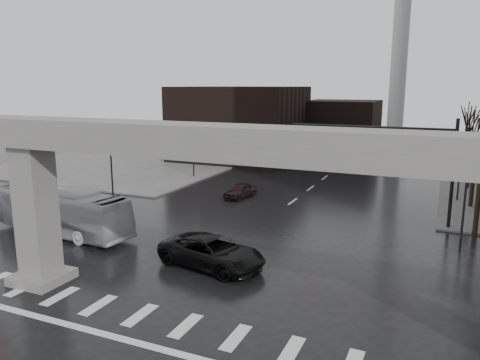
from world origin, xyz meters
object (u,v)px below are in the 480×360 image
Objects in this scene: signal_mast_arm at (399,147)px; far_car at (240,191)px; city_bus at (62,211)px; pickup_truck at (212,252)px.

signal_mast_arm is 3.11× the size of far_car.
city_bus is at bearing -150.25° from signal_mast_arm.
far_car is at bearing 169.09° from signal_mast_arm.
signal_mast_arm reaches higher than city_bus.
signal_mast_arm is at bearing -22.13° from pickup_truck.
signal_mast_arm reaches higher than pickup_truck.
pickup_truck is 0.56× the size of city_bus.
signal_mast_arm is 24.66m from city_bus.
pickup_truck is 16.87m from far_car.
pickup_truck is 12.57m from city_bus.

